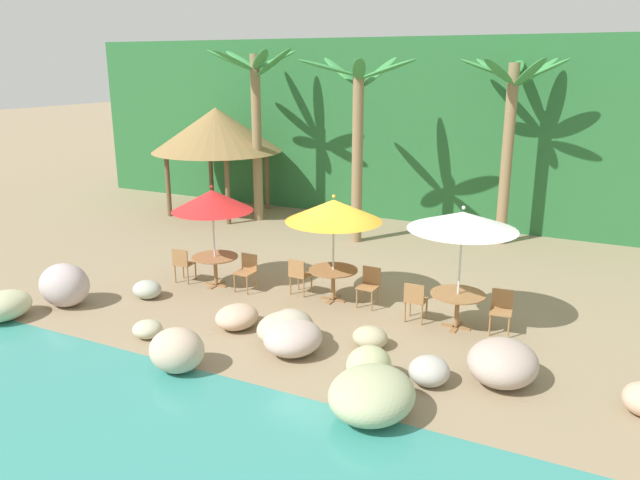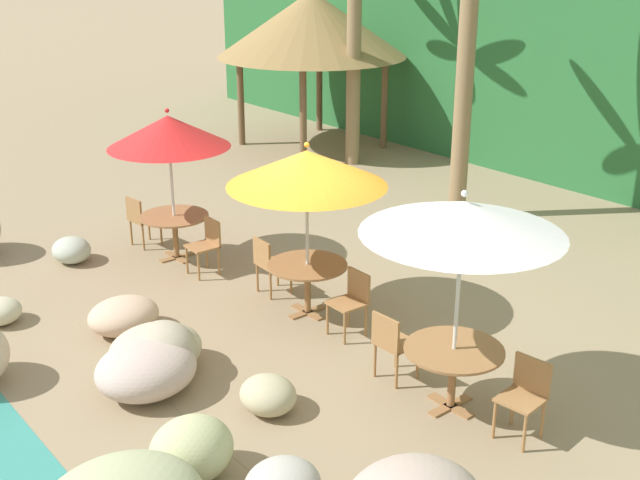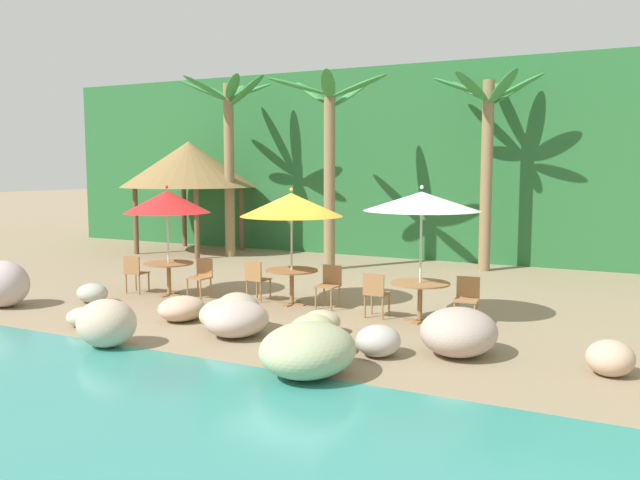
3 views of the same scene
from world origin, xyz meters
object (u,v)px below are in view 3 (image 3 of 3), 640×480
(umbrella_white, at_px, (422,201))
(dining_table_red, at_px, (169,268))
(umbrella_red, at_px, (167,202))
(chair_orange_inland, at_px, (256,278))
(chair_red_seaward, at_px, (202,275))
(chair_white_seaward, at_px, (467,297))
(dining_table_orange, at_px, (292,276))
(chair_white_inland, at_px, (375,292))
(chair_orange_seaward, at_px, (330,283))
(palm_tree_nearest, at_px, (228,133))
(palm_tree_second, at_px, (330,141))
(palm_tree_third, at_px, (488,136))
(dining_table_white, at_px, (420,289))
(palapa_hut, at_px, (189,165))
(chair_red_inland, at_px, (135,271))
(umbrella_orange, at_px, (291,205))

(umbrella_white, bearing_deg, dining_table_red, -178.56)
(umbrella_red, xyz_separation_m, chair_orange_inland, (2.09, 0.35, -1.59))
(chair_red_seaward, bearing_deg, chair_white_seaward, 2.55)
(dining_table_orange, relative_size, chair_white_inland, 1.26)
(chair_orange_seaward, distance_m, chair_orange_inland, 1.71)
(palm_tree_nearest, bearing_deg, chair_red_seaward, -60.06)
(palm_tree_second, bearing_deg, dining_table_orange, -72.62)
(chair_white_seaward, distance_m, palm_tree_third, 7.37)
(chair_orange_seaward, height_order, chair_orange_inland, same)
(chair_white_inland, distance_m, palm_tree_nearest, 10.28)
(umbrella_white, relative_size, dining_table_white, 2.31)
(chair_orange_inland, bearing_deg, umbrella_white, -3.06)
(chair_red_seaward, xyz_separation_m, palapa_hut, (-5.26, 6.27, 2.43))
(chair_orange_inland, distance_m, palm_tree_second, 5.69)
(chair_orange_inland, bearing_deg, palm_tree_third, 62.95)
(umbrella_red, xyz_separation_m, palm_tree_nearest, (-2.60, 6.07, 1.82))
(chair_red_inland, xyz_separation_m, umbrella_orange, (3.78, 0.57, 1.58))
(dining_table_red, bearing_deg, umbrella_red, -7.13)
(chair_red_seaward, bearing_deg, umbrella_red, -174.94)
(chair_red_inland, xyz_separation_m, chair_orange_inland, (2.93, 0.53, 0.00))
(dining_table_orange, xyz_separation_m, palm_tree_second, (-1.47, 4.70, 2.97))
(chair_red_inland, relative_size, chair_orange_inland, 1.00)
(palm_tree_second, bearing_deg, chair_white_seaward, -42.49)
(chair_red_seaward, bearing_deg, dining_table_orange, 8.58)
(chair_white_inland, relative_size, palm_tree_second, 0.16)
(umbrella_orange, distance_m, chair_white_inland, 2.60)
(chair_orange_inland, relative_size, palm_tree_nearest, 0.15)
(chair_red_seaward, xyz_separation_m, palm_tree_nearest, (-3.45, 5.99, 3.41))
(umbrella_orange, distance_m, umbrella_white, 2.90)
(chair_white_seaward, bearing_deg, umbrella_red, -177.13)
(umbrella_red, distance_m, chair_orange_inland, 2.65)
(dining_table_white, height_order, palm_tree_nearest, palm_tree_nearest)
(umbrella_red, distance_m, chair_orange_seaward, 4.14)
(chair_orange_inland, height_order, dining_table_white, chair_orange_inland)
(dining_table_white, bearing_deg, chair_white_seaward, 12.73)
(dining_table_red, height_order, chair_white_seaward, chair_white_seaward)
(umbrella_white, bearing_deg, palapa_hut, 148.83)
(umbrella_orange, bearing_deg, umbrella_red, -172.43)
(dining_table_orange, height_order, chair_orange_seaward, chair_orange_seaward)
(chair_white_seaward, xyz_separation_m, chair_white_inland, (-1.68, -0.30, 0.00))
(dining_table_red, relative_size, chair_white_inland, 1.26)
(umbrella_orange, height_order, chair_white_seaward, umbrella_orange)
(umbrella_orange, bearing_deg, palm_tree_second, 107.38)
(umbrella_orange, xyz_separation_m, dining_table_orange, (0.00, 0.00, -1.48))
(chair_white_seaward, relative_size, palm_tree_third, 0.16)
(umbrella_orange, relative_size, palm_tree_second, 0.45)
(chair_orange_seaward, bearing_deg, palm_tree_third, 75.81)
(chair_orange_inland, relative_size, palm_tree_second, 0.16)
(umbrella_white, bearing_deg, dining_table_orange, 175.14)
(dining_table_orange, bearing_deg, umbrella_red, -172.43)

